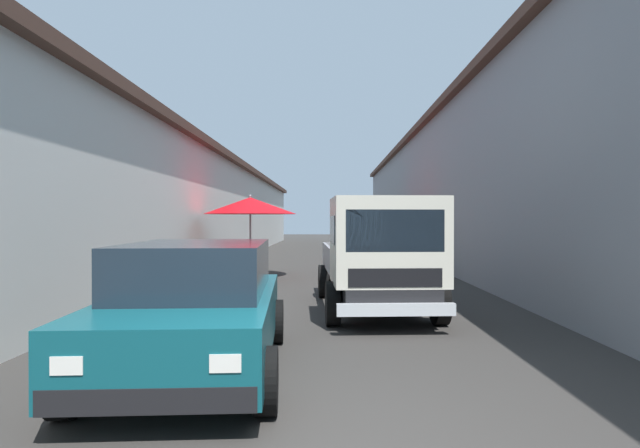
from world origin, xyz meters
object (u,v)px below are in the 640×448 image
Objects in this scene: fruit_stall_mid_lane at (250,213)px; parked_scooter at (207,272)px; fruit_stall_far_right at (375,223)px; vendor_in_shade at (429,244)px; delivery_truck at (380,258)px; hatchback_car at (196,306)px; vendor_by_crates at (364,238)px; fruit_stall_near_right at (386,218)px; plastic_stool at (222,273)px.

fruit_stall_mid_lane reaches higher than parked_scooter.
fruit_stall_far_right is at bearing -42.29° from fruit_stall_mid_lane.
fruit_stall_far_right is 1.36× the size of vendor_in_shade.
delivery_truck is 3.07× the size of vendor_in_shade.
hatchback_car is 2.43× the size of vendor_by_crates.
delivery_truck is at bearing -152.18° from fruit_stall_mid_lane.
fruit_stall_far_right is at bearing 167.50° from fruit_stall_near_right.
fruit_stall_near_right is 18.06m from hatchback_car.
fruit_stall_mid_lane reaches higher than vendor_in_shade.
fruit_stall_mid_lane is at bearing -12.49° from parked_scooter.
hatchback_car is (-17.56, 4.09, -1.06)m from fruit_stall_near_right.
hatchback_car is 4.05m from delivery_truck.
delivery_truck reaches higher than vendor_in_shade.
fruit_stall_mid_lane is 1.64× the size of parked_scooter.
fruit_stall_far_right is 5.10× the size of plastic_stool.
vendor_by_crates is (12.47, -0.56, -0.08)m from delivery_truck.
fruit_stall_mid_lane is at bearing -15.04° from plastic_stool.
vendor_in_shade is 0.98× the size of parked_scooter.
delivery_truck is (-10.68, 0.88, -0.56)m from fruit_stall_far_right.
hatchback_car is at bearing -174.87° from fruit_stall_mid_lane.
vendor_by_crates reaches higher than plastic_stool.
vendor_by_crates is at bearing 148.56° from fruit_stall_near_right.
fruit_stall_mid_lane is at bearing 27.82° from delivery_truck.
vendor_in_shade is at bearing -161.37° from vendor_by_crates.
parked_scooter is (-4.00, 6.14, -0.50)m from vendor_in_shade.
delivery_truck is 11.53× the size of plastic_stool.
plastic_stool is (-8.08, 4.28, -0.63)m from vendor_by_crates.
fruit_stall_mid_lane reaches higher than fruit_stall_far_right.
fruit_stall_mid_lane reaches higher than fruit_stall_near_right.
hatchback_car is at bearing 143.54° from delivery_truck.
hatchback_car is at bearing -170.22° from plastic_stool.
fruit_stall_near_right is at bearing -28.56° from plastic_stool.
fruit_stall_mid_lane is 3.21m from parked_scooter.
fruit_stall_far_right is 1.93m from vendor_by_crates.
vendor_in_shade is (-6.95, -0.59, -0.86)m from fruit_stall_near_right.
fruit_stall_far_right is 0.88× the size of fruit_stall_near_right.
fruit_stall_far_right is 1.34× the size of vendor_by_crates.
fruit_stall_mid_lane is at bearing 148.88° from fruit_stall_near_right.
delivery_truck is 5.15m from parked_scooter.
vendor_by_crates is (15.71, -2.96, 0.22)m from hatchback_car.
fruit_stall_far_right reaches higher than delivery_truck.
delivery_truck is 12.48m from vendor_by_crates.
parked_scooter is at bearing 167.51° from fruit_stall_mid_lane.
fruit_stall_near_right is at bearing -6.73° from delivery_truck.
delivery_truck is 5.79m from plastic_stool.
vendor_in_shade is (7.36, -2.28, -0.10)m from delivery_truck.
delivery_truck is (-6.14, -3.24, -0.90)m from fruit_stall_mid_lane.
delivery_truck reaches higher than parked_scooter.
delivery_truck is 7.71m from vendor_in_shade.
hatchback_car is 2.42× the size of parked_scooter.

